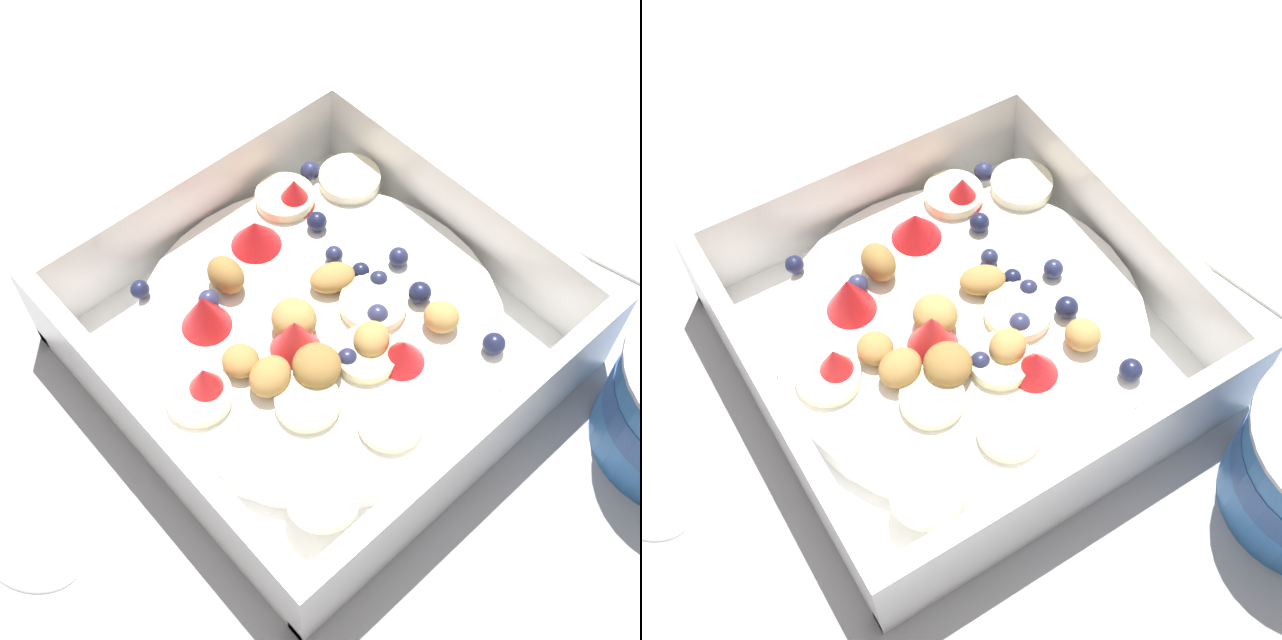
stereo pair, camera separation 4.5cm
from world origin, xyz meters
TOP-DOWN VIEW (x-y plane):
  - ground_plane at (0.00, 0.00)m, footprint 2.40×2.40m
  - fruit_bowl at (0.01, 0.01)m, footprint 0.23×0.23m
  - folded_napkin at (-0.21, 0.06)m, footprint 0.14×0.14m

SIDE VIEW (x-z plane):
  - ground_plane at x=0.00m, z-range 0.00..0.00m
  - folded_napkin at x=-0.21m, z-range 0.00..0.01m
  - fruit_bowl at x=0.01m, z-range -0.01..0.05m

